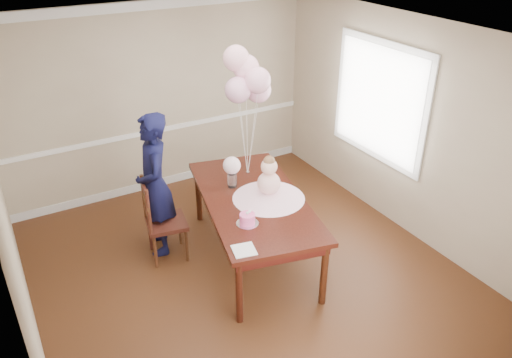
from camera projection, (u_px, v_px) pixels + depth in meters
name	position (u px, v px, depth m)	size (l,w,h in m)	color
floor	(247.00, 273.00, 5.78)	(4.50, 5.00, 0.00)	#351A0D
ceiling	(244.00, 37.00, 4.49)	(4.50, 5.00, 0.02)	white
wall_back	(161.00, 99.00, 7.05)	(4.50, 0.02, 2.70)	tan
wall_front	(431.00, 324.00, 3.23)	(4.50, 0.02, 2.70)	tan
wall_left	(10.00, 232.00, 4.16)	(0.02, 5.00, 2.70)	tan
wall_right	(407.00, 128.00, 6.12)	(0.02, 5.00, 2.70)	tan
chair_rail_trim	(164.00, 129.00, 7.25)	(4.50, 0.02, 0.07)	white
crown_molding	(152.00, 5.00, 6.43)	(4.50, 0.02, 0.12)	silver
baseboard_trim	(169.00, 180.00, 7.65)	(4.50, 0.02, 0.12)	silver
window_frame	(379.00, 101.00, 6.40)	(0.02, 1.66, 1.56)	silver
window_blinds	(378.00, 101.00, 6.39)	(0.01, 1.50, 1.40)	white
dining_table_top	(254.00, 200.00, 5.70)	(1.09, 2.18, 0.05)	black
table_apron	(254.00, 206.00, 5.74)	(0.98, 2.07, 0.11)	black
table_leg_fl	(239.00, 292.00, 4.93)	(0.08, 0.08, 0.76)	black
table_leg_fr	(324.00, 274.00, 5.17)	(0.08, 0.08, 0.76)	black
table_leg_bl	(199.00, 195.00, 6.62)	(0.08, 0.08, 0.76)	black
table_leg_br	(264.00, 185.00, 6.86)	(0.08, 0.08, 0.76)	black
baby_skirt	(269.00, 194.00, 5.66)	(0.83, 0.83, 0.11)	#FFBBD2
baby_torso	(269.00, 183.00, 5.59)	(0.26, 0.26, 0.26)	#FFA1C4
baby_head	(269.00, 167.00, 5.49)	(0.19, 0.19, 0.19)	beige
baby_hair	(269.00, 161.00, 5.46)	(0.13, 0.13, 0.13)	brown
cake_platter	(247.00, 223.00, 5.22)	(0.24, 0.24, 0.01)	silver
birthday_cake	(247.00, 219.00, 5.19)	(0.16, 0.16, 0.11)	#FF50A1
cake_flower_a	(247.00, 213.00, 5.16)	(0.03, 0.03, 0.03)	silver
cake_flower_b	(250.00, 211.00, 5.18)	(0.03, 0.03, 0.03)	white
rose_vase_near	(232.00, 180.00, 5.88)	(0.11, 0.11, 0.17)	white
roses_near	(232.00, 165.00, 5.78)	(0.21, 0.21, 0.21)	silver
napkin	(244.00, 250.00, 4.81)	(0.22, 0.22, 0.01)	white
balloon_weight	(248.00, 172.00, 6.21)	(0.04, 0.04, 0.02)	silver
balloon_a	(238.00, 90.00, 5.67)	(0.31, 0.31, 0.31)	#E3A1BF
balloon_b	(258.00, 80.00, 5.63)	(0.31, 0.31, 0.31)	#F4ADC5
balloon_c	(246.00, 68.00, 5.69)	(0.31, 0.31, 0.31)	#FFB4C8
balloon_d	(236.00, 58.00, 5.63)	(0.31, 0.31, 0.31)	#F9B0BE
balloon_e	(258.00, 90.00, 5.84)	(0.31, 0.31, 0.31)	#FFB4D4
balloon_ribbon_a	(243.00, 139.00, 5.98)	(0.00, 0.00, 0.92)	silver
balloon_ribbon_b	(252.00, 135.00, 5.96)	(0.00, 0.00, 1.02)	white
balloon_ribbon_c	(247.00, 129.00, 5.99)	(0.00, 0.00, 1.13)	white
balloon_ribbon_d	(242.00, 125.00, 5.96)	(0.00, 0.00, 1.24)	silver
balloon_ribbon_e	(253.00, 139.00, 6.07)	(0.00, 0.00, 0.86)	white
dining_chair_seat	(166.00, 223.00, 5.88)	(0.45, 0.45, 0.05)	black
chair_leg_fl	(155.00, 252.00, 5.78)	(0.04, 0.04, 0.44)	#3D1E10
chair_leg_fr	(187.00, 245.00, 5.89)	(0.04, 0.04, 0.44)	#361C0E
chair_leg_bl	(150.00, 234.00, 6.09)	(0.04, 0.04, 0.44)	black
chair_leg_br	(180.00, 229.00, 6.20)	(0.04, 0.04, 0.44)	#3C2010
chair_back_post_l	(149.00, 213.00, 5.52)	(0.04, 0.04, 0.57)	#3B1810
chair_back_post_r	(144.00, 197.00, 5.83)	(0.04, 0.04, 0.57)	#3E1F11
chair_slat_low	(147.00, 214.00, 5.73)	(0.03, 0.41, 0.05)	#3B1B10
chair_slat_mid	(146.00, 201.00, 5.65)	(0.03, 0.41, 0.05)	#3D2110
chair_slat_top	(144.00, 189.00, 5.58)	(0.03, 0.41, 0.05)	#3A150F
woman	(155.00, 185.00, 5.81)	(0.64, 0.43, 1.77)	black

